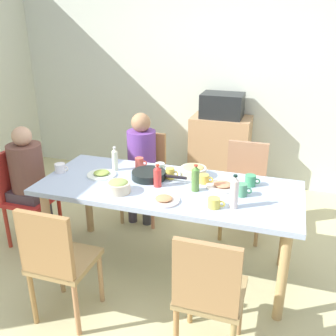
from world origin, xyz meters
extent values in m
plane|color=#C8C18E|center=(0.00, 0.00, 0.00)|extent=(6.40, 6.40, 0.00)
cube|color=silver|center=(0.00, 2.07, 1.30)|extent=(5.58, 0.12, 2.60)
cube|color=#A8BBD7|center=(0.00, 0.00, 0.75)|extent=(2.05, 0.85, 0.04)
cylinder|color=tan|center=(-0.93, -0.33, 0.36)|extent=(0.07, 0.07, 0.73)
cylinder|color=tan|center=(0.93, -0.33, 0.36)|extent=(0.07, 0.07, 0.73)
cylinder|color=tan|center=(-0.93, 0.33, 0.36)|extent=(0.07, 0.07, 0.73)
cylinder|color=tan|center=(0.93, 0.33, 0.36)|extent=(0.07, 0.07, 0.73)
cube|color=#A58451|center=(-0.51, -0.73, 0.44)|extent=(0.40, 0.40, 0.04)
cylinder|color=#AC8049|center=(-0.68, -0.90, 0.21)|extent=(0.04, 0.04, 0.43)
cylinder|color=#B37C52|center=(-0.34, -0.90, 0.21)|extent=(0.04, 0.04, 0.43)
cylinder|color=tan|center=(-0.68, -0.56, 0.21)|extent=(0.04, 0.04, 0.43)
cylinder|color=#A77E54|center=(-0.34, -0.56, 0.21)|extent=(0.04, 0.04, 0.43)
cube|color=#A47747|center=(-0.51, -0.91, 0.68)|extent=(0.38, 0.04, 0.45)
cube|color=tan|center=(-0.51, 0.73, 0.44)|extent=(0.40, 0.40, 0.04)
cylinder|color=#A77647|center=(-0.34, 0.90, 0.21)|extent=(0.04, 0.04, 0.43)
cylinder|color=#A5894C|center=(-0.68, 0.90, 0.21)|extent=(0.04, 0.04, 0.43)
cylinder|color=#B77554|center=(-0.34, 0.56, 0.21)|extent=(0.04, 0.04, 0.43)
cylinder|color=tan|center=(-0.68, 0.56, 0.21)|extent=(0.04, 0.04, 0.43)
cube|color=#B47C48|center=(-0.51, 0.91, 0.68)|extent=(0.38, 0.04, 0.45)
cylinder|color=#393B42|center=(-0.43, 0.63, 0.23)|extent=(0.09, 0.09, 0.45)
cylinder|color=#3F3947|center=(-0.59, 0.63, 0.23)|extent=(0.09, 0.09, 0.45)
cube|color=#493A42|center=(-0.51, 0.73, 0.50)|extent=(0.30, 0.30, 0.10)
cylinder|color=#6B3B96|center=(-0.51, 0.73, 0.76)|extent=(0.29, 0.29, 0.42)
sphere|color=#A67853|center=(-0.51, 0.73, 1.05)|extent=(0.19, 0.19, 0.19)
cube|color=red|center=(-1.33, 0.00, 0.44)|extent=(0.40, 0.40, 0.04)
cylinder|color=#B92F2C|center=(-1.50, 0.17, 0.21)|extent=(0.04, 0.04, 0.43)
cylinder|color=#B33627|center=(-1.50, -0.17, 0.21)|extent=(0.04, 0.04, 0.43)
cylinder|color=red|center=(-1.16, 0.17, 0.21)|extent=(0.04, 0.04, 0.43)
cylinder|color=red|center=(-1.16, -0.17, 0.21)|extent=(0.04, 0.04, 0.43)
cube|color=#B92F2A|center=(-1.51, 0.00, 0.68)|extent=(0.04, 0.38, 0.45)
cylinder|color=#3F3D4A|center=(-1.23, 0.08, 0.23)|extent=(0.09, 0.09, 0.45)
cylinder|color=#3C433E|center=(-1.23, -0.08, 0.23)|extent=(0.09, 0.09, 0.45)
cube|color=#473942|center=(-1.33, 0.00, 0.50)|extent=(0.30, 0.30, 0.10)
cylinder|color=brown|center=(-1.33, 0.00, 0.76)|extent=(0.30, 0.30, 0.42)
sphere|color=tan|center=(-1.33, 0.00, 1.05)|extent=(0.17, 0.17, 0.17)
cube|color=#A38756|center=(0.51, -0.73, 0.44)|extent=(0.40, 0.40, 0.04)
cylinder|color=#AE7A48|center=(0.34, -0.90, 0.21)|extent=(0.04, 0.04, 0.43)
cylinder|color=#AA7D47|center=(0.34, -0.56, 0.21)|extent=(0.04, 0.04, 0.43)
cylinder|color=#A5794D|center=(0.68, -0.56, 0.21)|extent=(0.04, 0.04, 0.43)
cube|color=#A77C4E|center=(0.51, -0.91, 0.68)|extent=(0.38, 0.04, 0.45)
cube|color=tan|center=(0.51, 0.73, 0.44)|extent=(0.40, 0.40, 0.04)
cylinder|color=#B7814B|center=(0.68, 0.90, 0.21)|extent=(0.04, 0.04, 0.43)
cylinder|color=tan|center=(0.34, 0.90, 0.21)|extent=(0.04, 0.04, 0.43)
cylinder|color=tan|center=(0.68, 0.56, 0.21)|extent=(0.04, 0.04, 0.43)
cylinder|color=#B28549|center=(0.34, 0.56, 0.21)|extent=(0.04, 0.04, 0.43)
cube|color=#A77759|center=(0.51, 0.91, 0.68)|extent=(0.38, 0.04, 0.45)
cylinder|color=silver|center=(0.41, 0.10, 0.77)|extent=(0.26, 0.26, 0.01)
ellipsoid|color=tan|center=(0.41, 0.10, 0.79)|extent=(0.14, 0.14, 0.02)
cylinder|color=silver|center=(0.06, -0.27, 0.77)|extent=(0.23, 0.23, 0.01)
ellipsoid|color=tan|center=(0.06, -0.27, 0.79)|extent=(0.12, 0.12, 0.02)
cylinder|color=white|center=(-0.59, 0.02, 0.77)|extent=(0.24, 0.24, 0.01)
ellipsoid|color=#88A046|center=(-0.59, 0.02, 0.79)|extent=(0.13, 0.13, 0.02)
cylinder|color=beige|center=(0.14, 0.25, 0.81)|extent=(0.22, 0.22, 0.08)
ellipsoid|color=tan|center=(0.14, 0.25, 0.84)|extent=(0.17, 0.17, 0.04)
cylinder|color=beige|center=(-0.32, -0.23, 0.81)|extent=(0.18, 0.18, 0.08)
ellipsoid|color=#8DA958|center=(-0.32, -0.23, 0.85)|extent=(0.15, 0.15, 0.04)
cylinder|color=black|center=(-0.20, 0.09, 0.80)|extent=(0.28, 0.28, 0.06)
cylinder|color=black|center=(0.04, 0.09, 0.81)|extent=(0.18, 0.02, 0.02)
cylinder|color=#4C8F68|center=(0.57, 0.00, 0.81)|extent=(0.08, 0.08, 0.09)
torus|color=#479668|center=(0.63, 0.00, 0.81)|extent=(0.05, 0.01, 0.05)
cylinder|color=white|center=(-0.15, 0.24, 0.81)|extent=(0.08, 0.08, 0.08)
torus|color=white|center=(-0.10, 0.24, 0.81)|extent=(0.05, 0.01, 0.05)
cylinder|color=white|center=(-0.96, -0.02, 0.81)|extent=(0.09, 0.09, 0.08)
torus|color=white|center=(-0.91, -0.02, 0.81)|extent=(0.05, 0.01, 0.05)
cylinder|color=#3F9360|center=(0.61, 0.20, 0.81)|extent=(0.08, 0.08, 0.09)
torus|color=#47885B|center=(0.67, 0.20, 0.81)|extent=(0.05, 0.01, 0.05)
cylinder|color=#E7CE4F|center=(-0.03, 0.14, 0.81)|extent=(0.07, 0.07, 0.09)
torus|color=#E5C74C|center=(0.02, 0.14, 0.81)|extent=(0.05, 0.01, 0.05)
cylinder|color=#DECE53|center=(0.42, -0.25, 0.80)|extent=(0.09, 0.09, 0.07)
torus|color=#E1CD4B|center=(0.47, -0.25, 0.80)|extent=(0.05, 0.01, 0.05)
cylinder|color=#D25143|center=(-0.36, 0.30, 0.81)|extent=(0.07, 0.07, 0.09)
torus|color=#D24736|center=(-0.31, 0.30, 0.81)|extent=(0.05, 0.01, 0.05)
cylinder|color=#E9BD4B|center=(0.26, 0.14, 0.80)|extent=(0.08, 0.08, 0.07)
torus|color=#E5C847|center=(0.31, 0.14, 0.80)|extent=(0.05, 0.01, 0.05)
cylinder|color=silver|center=(0.55, -0.21, 0.87)|extent=(0.06, 0.06, 0.20)
cone|color=silver|center=(0.55, -0.21, 0.99)|extent=(0.05, 0.05, 0.03)
cylinder|color=black|center=(0.55, -0.21, 1.01)|extent=(0.03, 0.03, 0.01)
cylinder|color=red|center=(-0.07, -0.03, 0.84)|extent=(0.06, 0.06, 0.14)
cone|color=red|center=(-0.07, -0.03, 0.92)|extent=(0.06, 0.06, 0.03)
cylinder|color=red|center=(-0.07, -0.03, 0.94)|extent=(0.03, 0.03, 0.01)
cylinder|color=silver|center=(-0.53, 0.17, 0.85)|extent=(0.05, 0.05, 0.17)
cone|color=silver|center=(-0.53, 0.17, 0.95)|extent=(0.05, 0.05, 0.03)
cylinder|color=silver|center=(-0.53, 0.17, 0.97)|extent=(0.03, 0.03, 0.01)
cylinder|color=#557F3A|center=(0.23, -0.02, 0.85)|extent=(0.06, 0.06, 0.17)
cone|color=#498535|center=(0.23, -0.02, 0.95)|extent=(0.05, 0.05, 0.03)
cylinder|color=#C83C2C|center=(0.23, -0.02, 0.97)|extent=(0.03, 0.03, 0.01)
cube|color=tan|center=(0.09, 1.77, 0.45)|extent=(0.70, 0.44, 0.90)
cube|color=black|center=(0.09, 1.77, 1.04)|extent=(0.48, 0.36, 0.28)
camera|label=1|loc=(0.84, -2.57, 2.00)|focal=40.35mm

